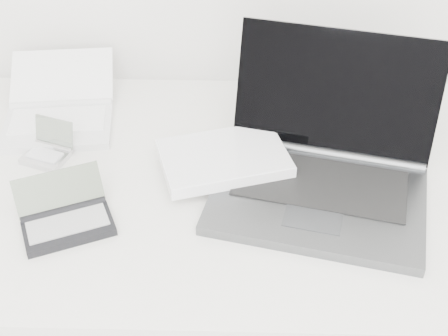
{
  "coord_description": "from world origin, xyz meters",
  "views": [
    {
      "loc": [
        -0.0,
        0.52,
        1.61
      ],
      "look_at": [
        -0.03,
        1.51,
        0.79
      ],
      "focal_mm": 50.0,
      "sensor_mm": 36.0,
      "label": 1
    }
  ],
  "objects_px": {
    "netbook_open_white": "(59,112)",
    "palmtop_charcoal": "(66,218)",
    "desk": "(238,194)",
    "laptop_large": "(299,166)"
  },
  "relations": [
    {
      "from": "desk",
      "to": "netbook_open_white",
      "type": "distance_m",
      "value": 0.49
    },
    {
      "from": "desk",
      "to": "netbook_open_white",
      "type": "xyz_separation_m",
      "value": [
        -0.44,
        0.21,
        0.07
      ]
    },
    {
      "from": "netbook_open_white",
      "to": "palmtop_charcoal",
      "type": "relative_size",
      "value": 1.61
    },
    {
      "from": "desk",
      "to": "netbook_open_white",
      "type": "height_order",
      "value": "netbook_open_white"
    },
    {
      "from": "desk",
      "to": "laptop_large",
      "type": "bearing_deg",
      "value": -5.39
    },
    {
      "from": "palmtop_charcoal",
      "to": "desk",
      "type": "bearing_deg",
      "value": 1.1
    },
    {
      "from": "desk",
      "to": "laptop_large",
      "type": "relative_size",
      "value": 2.61
    },
    {
      "from": "netbook_open_white",
      "to": "desk",
      "type": "bearing_deg",
      "value": -32.06
    },
    {
      "from": "laptop_large",
      "to": "palmtop_charcoal",
      "type": "xyz_separation_m",
      "value": [
        -0.47,
        -0.14,
        -0.03
      ]
    },
    {
      "from": "laptop_large",
      "to": "palmtop_charcoal",
      "type": "bearing_deg",
      "value": -150.01
    }
  ]
}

